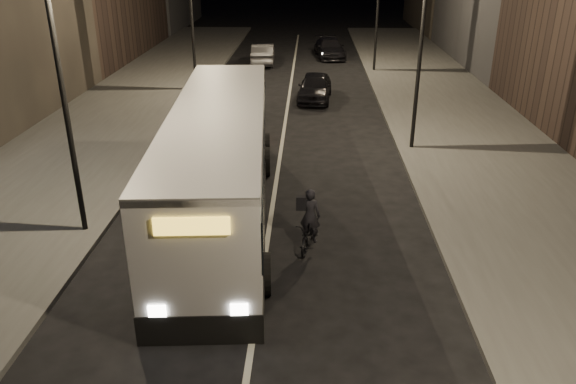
# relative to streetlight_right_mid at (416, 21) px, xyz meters

# --- Properties ---
(ground) EXTENTS (180.00, 180.00, 0.00)m
(ground) POSITION_rel_streetlight_right_mid_xyz_m (-5.33, -12.00, -5.36)
(ground) COLOR black
(ground) RESTS_ON ground
(sidewalk_right) EXTENTS (7.00, 70.00, 0.16)m
(sidewalk_right) POSITION_rel_streetlight_right_mid_xyz_m (3.17, 2.00, -5.28)
(sidewalk_right) COLOR #3B3B38
(sidewalk_right) RESTS_ON ground
(sidewalk_left) EXTENTS (7.00, 70.00, 0.16)m
(sidewalk_left) POSITION_rel_streetlight_right_mid_xyz_m (-13.83, 2.00, -5.28)
(sidewalk_left) COLOR #3B3B38
(sidewalk_left) RESTS_ON ground
(streetlight_right_mid) EXTENTS (1.20, 0.44, 8.12)m
(streetlight_right_mid) POSITION_rel_streetlight_right_mid_xyz_m (0.00, 0.00, 0.00)
(streetlight_right_mid) COLOR black
(streetlight_right_mid) RESTS_ON sidewalk_right
(streetlight_left_near) EXTENTS (1.20, 0.44, 8.12)m
(streetlight_left_near) POSITION_rel_streetlight_right_mid_xyz_m (-10.66, -8.00, 0.00)
(streetlight_left_near) COLOR black
(streetlight_left_near) RESTS_ON sidewalk_left
(city_bus) EXTENTS (3.85, 13.40, 3.57)m
(city_bus) POSITION_rel_streetlight_right_mid_xyz_m (-6.93, -6.47, -3.42)
(city_bus) COLOR silver
(city_bus) RESTS_ON ground
(cyclist_on_bicycle) EXTENTS (0.97, 1.79, 1.96)m
(cyclist_on_bicycle) POSITION_rel_streetlight_right_mid_xyz_m (-4.07, -8.66, -4.71)
(cyclist_on_bicycle) COLOR black
(cyclist_on_bicycle) RESTS_ON ground
(car_near) EXTENTS (2.11, 4.53, 1.50)m
(car_near) POSITION_rel_streetlight_right_mid_xyz_m (-3.85, 8.29, -4.61)
(car_near) COLOR black
(car_near) RESTS_ON ground
(car_mid) EXTENTS (1.77, 4.59, 1.49)m
(car_mid) POSITION_rel_streetlight_right_mid_xyz_m (-7.60, 18.52, -4.62)
(car_mid) COLOR #313133
(car_mid) RESTS_ON ground
(car_far) EXTENTS (2.59, 5.13, 1.43)m
(car_far) POSITION_rel_streetlight_right_mid_xyz_m (-2.64, 21.28, -4.65)
(car_far) COLOR black
(car_far) RESTS_ON ground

